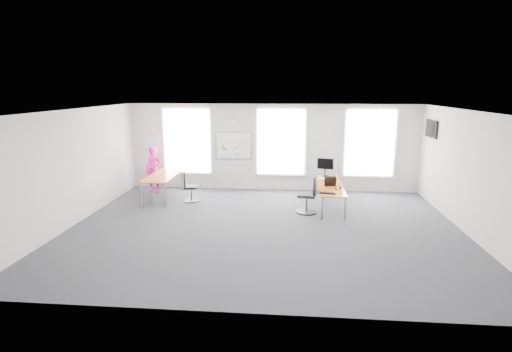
# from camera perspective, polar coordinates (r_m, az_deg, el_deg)

# --- Properties ---
(floor) EXTENTS (10.00, 10.00, 0.00)m
(floor) POSITION_cam_1_polar(r_m,az_deg,el_deg) (10.37, 1.19, -7.42)
(floor) COLOR #292A2F
(floor) RESTS_ON ground
(ceiling) EXTENTS (10.00, 10.00, 0.00)m
(ceiling) POSITION_cam_1_polar(r_m,az_deg,el_deg) (9.76, 1.27, 9.37)
(ceiling) COLOR white
(ceiling) RESTS_ON ground
(wall_back) EXTENTS (10.00, 0.00, 10.00)m
(wall_back) POSITION_cam_1_polar(r_m,az_deg,el_deg) (13.89, 2.35, 4.08)
(wall_back) COLOR silver
(wall_back) RESTS_ON ground
(wall_front) EXTENTS (10.00, 0.00, 10.00)m
(wall_front) POSITION_cam_1_polar(r_m,az_deg,el_deg) (6.11, -1.32, -6.94)
(wall_front) COLOR silver
(wall_front) RESTS_ON ground
(wall_left) EXTENTS (0.00, 10.00, 10.00)m
(wall_left) POSITION_cam_1_polar(r_m,az_deg,el_deg) (11.43, -24.65, 1.11)
(wall_left) COLOR silver
(wall_left) RESTS_ON ground
(wall_right) EXTENTS (0.00, 10.00, 10.00)m
(wall_right) POSITION_cam_1_polar(r_m,az_deg,el_deg) (10.85, 28.60, 0.15)
(wall_right) COLOR silver
(wall_right) RESTS_ON ground
(window_left) EXTENTS (1.60, 0.06, 2.20)m
(window_left) POSITION_cam_1_polar(r_m,az_deg,el_deg) (14.29, -9.80, 4.96)
(window_left) COLOR white
(window_left) RESTS_ON wall_back
(window_mid) EXTENTS (1.60, 0.06, 2.20)m
(window_mid) POSITION_cam_1_polar(r_m,az_deg,el_deg) (13.83, 3.59, 4.86)
(window_mid) COLOR white
(window_mid) RESTS_ON wall_back
(window_right) EXTENTS (1.60, 0.06, 2.20)m
(window_right) POSITION_cam_1_polar(r_m,az_deg,el_deg) (14.07, 15.94, 4.54)
(window_right) COLOR white
(window_right) RESTS_ON wall_back
(desk_right) EXTENTS (0.74, 2.77, 0.67)m
(desk_right) POSITION_cam_1_polar(r_m,az_deg,el_deg) (12.25, 10.47, -1.41)
(desk_right) COLOR orange
(desk_right) RESTS_ON ground
(desk_left) EXTENTS (0.84, 2.11, 0.77)m
(desk_left) POSITION_cam_1_polar(r_m,az_deg,el_deg) (13.25, -13.18, -0.15)
(desk_left) COLOR orange
(desk_left) RESTS_ON ground
(chair_right) EXTENTS (0.58, 0.58, 1.08)m
(chair_right) POSITION_cam_1_polar(r_m,az_deg,el_deg) (11.54, 7.58, -2.98)
(chair_right) COLOR black
(chair_right) RESTS_ON ground
(chair_left) EXTENTS (0.53, 0.53, 0.96)m
(chair_left) POSITION_cam_1_polar(r_m,az_deg,el_deg) (12.80, -9.51, -1.74)
(chair_left) COLOR black
(chair_left) RESTS_ON ground
(person) EXTENTS (0.65, 0.51, 1.57)m
(person) POSITION_cam_1_polar(r_m,az_deg,el_deg) (14.09, -14.41, 0.86)
(person) COLOR #EA1899
(person) RESTS_ON ground
(whiteboard) EXTENTS (1.20, 0.03, 0.90)m
(whiteboard) POSITION_cam_1_polar(r_m,az_deg,el_deg) (13.99, -3.21, 4.34)
(whiteboard) COLOR white
(whiteboard) RESTS_ON wall_back
(wall_clock) EXTENTS (0.30, 0.04, 0.30)m
(wall_clock) POSITION_cam_1_polar(r_m,az_deg,el_deg) (13.89, -3.25, 7.60)
(wall_clock) COLOR gray
(wall_clock) RESTS_ON wall_back
(tv) EXTENTS (0.06, 0.90, 0.55)m
(tv) POSITION_cam_1_polar(r_m,az_deg,el_deg) (13.49, 23.79, 6.21)
(tv) COLOR black
(tv) RESTS_ON wall_right
(keyboard) EXTENTS (0.46, 0.24, 0.02)m
(keyboard) POSITION_cam_1_polar(r_m,az_deg,el_deg) (11.20, 10.21, -2.44)
(keyboard) COLOR black
(keyboard) RESTS_ON desk_right
(mouse) EXTENTS (0.08, 0.11, 0.04)m
(mouse) POSITION_cam_1_polar(r_m,az_deg,el_deg) (11.26, 12.02, -2.39)
(mouse) COLOR black
(mouse) RESTS_ON desk_right
(lens_cap) EXTENTS (0.07, 0.07, 0.01)m
(lens_cap) POSITION_cam_1_polar(r_m,az_deg,el_deg) (11.66, 11.44, -1.93)
(lens_cap) COLOR black
(lens_cap) RESTS_ON desk_right
(headphones) EXTENTS (0.17, 0.09, 0.10)m
(headphones) POSITION_cam_1_polar(r_m,az_deg,el_deg) (11.73, 11.59, -1.63)
(headphones) COLOR black
(headphones) RESTS_ON desk_right
(laptop_sleeve) EXTENTS (0.35, 0.20, 0.29)m
(laptop_sleeve) POSITION_cam_1_polar(r_m,az_deg,el_deg) (12.03, 10.57, -0.77)
(laptop_sleeve) COLOR black
(laptop_sleeve) RESTS_ON desk_right
(paper_stack) EXTENTS (0.35, 0.30, 0.10)m
(paper_stack) POSITION_cam_1_polar(r_m,az_deg,el_deg) (12.62, 9.64, -0.53)
(paper_stack) COLOR beige
(paper_stack) RESTS_ON desk_right
(monitor) EXTENTS (0.53, 0.22, 0.60)m
(monitor) POSITION_cam_1_polar(r_m,az_deg,el_deg) (13.30, 9.88, 1.48)
(monitor) COLOR black
(monitor) RESTS_ON desk_right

